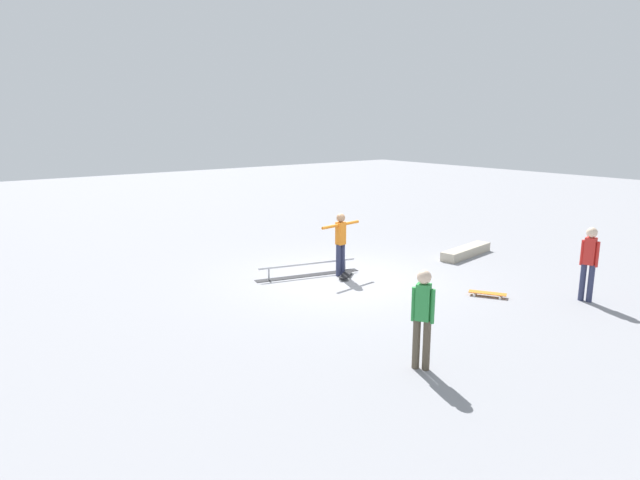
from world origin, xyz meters
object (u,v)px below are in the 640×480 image
Objects in this scene: skater_main at (341,240)px; grind_rail at (308,270)px; bystander_red_shirt at (589,260)px; skate_ledge at (466,252)px; skateboard_main at (346,274)px; loose_skateboard_orange at (488,293)px; bystander_green_shirt at (423,314)px.

grind_rail is at bearing -42.10° from skater_main.
skate_ledge is at bearing -30.58° from bystander_red_shirt.
skateboard_main is (-0.68, 0.69, -0.07)m from grind_rail.
grind_rail is 0.97m from skateboard_main.
loose_skateboard_orange is (-1.51, 3.27, -0.84)m from skater_main.
skater_main is at bearing -126.15° from skateboard_main.
skateboard_main is at bearing 148.64° from grind_rail.
skate_ledge is 1.32× the size of bystander_green_shirt.
loose_skateboard_orange is (-3.85, -1.55, -0.83)m from bystander_green_shirt.
bystander_red_shirt reaches higher than bystander_green_shirt.
skater_main is 3.70m from loose_skateboard_orange.
grind_rail is at bearing -84.06° from skateboard_main.
skater_main is at bearing -6.36° from loose_skateboard_orange.
bystander_red_shirt reaches higher than skater_main.
bystander_green_shirt is (6.48, 4.19, 0.78)m from skate_ledge.
grind_rail is 4.93m from skate_ledge.
skateboard_main is at bearing 122.60° from bystander_green_shirt.
loose_skateboard_orange is at bearing 30.10° from bystander_red_shirt.
bystander_red_shirt reaches higher than loose_skateboard_orange.
skate_ledge is 1.31× the size of bystander_red_shirt.
bystander_red_shirt is at bearing 84.14° from skateboard_main.
bystander_red_shirt is 2.05× the size of loose_skateboard_orange.
loose_skateboard_orange is at bearing 134.26° from grind_rail.
bystander_green_shirt is at bearing 86.44° from grind_rail.
bystander_green_shirt is at bearing 56.91° from skater_main.
bystander_red_shirt is at bearing 114.50° from skater_main.
skate_ledge is 4.15m from skateboard_main.
grind_rail is 5.60m from bystander_green_shirt.
bystander_red_shirt is at bearing 73.33° from skate_ledge.
skater_main is (-0.67, 0.47, 0.77)m from grind_rail.
skater_main reaches higher than skate_ledge.
grind_rail is at bearing -0.91° from loose_skateboard_orange.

